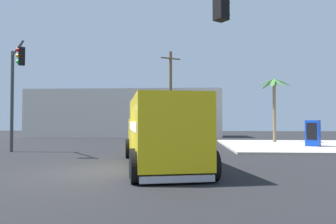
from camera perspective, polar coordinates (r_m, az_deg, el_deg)
ground_plane at (r=12.67m, az=-13.42°, el=-10.37°), size 100.00×100.00×0.00m
sidewalk_corner_far at (r=26.09m, az=23.31°, el=-5.59°), size 11.93×11.93×0.14m
delivery_truck at (r=13.39m, az=-1.32°, el=-3.50°), size 4.37×8.75×2.85m
traffic_light_primary at (r=21.12m, az=-25.77°, el=4.58°), size 2.59×3.49×6.35m
traffic_light_secondary at (r=6.70m, az=26.43°, el=15.62°), size 2.92×3.60×5.90m
vending_machine_red at (r=25.01m, az=24.53°, el=-3.46°), size 1.17×1.12×1.85m
palm_tree_far at (r=28.78m, az=18.49°, el=2.24°), size 2.89×2.75×5.45m
utility_pole at (r=32.50m, az=0.46°, el=3.20°), size 1.96×1.22×9.05m
building_backdrop at (r=40.36m, az=-7.66°, el=-0.26°), size 23.57×6.00×5.76m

